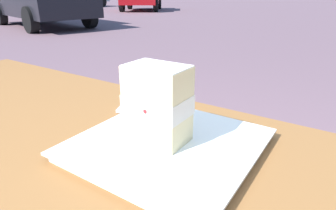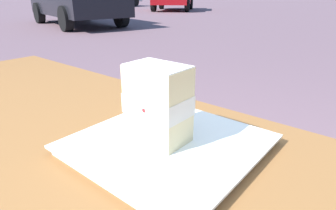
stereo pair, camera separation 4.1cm
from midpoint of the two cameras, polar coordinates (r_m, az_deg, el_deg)
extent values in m
cylinder|color=brown|center=(1.27, -22.92, -9.53)|extent=(0.07, 0.07, 0.72)
cube|color=white|center=(0.44, 2.70, -8.28)|extent=(0.25, 0.25, 0.01)
cube|color=white|center=(0.44, 2.71, -7.38)|extent=(0.26, 0.26, 0.00)
cube|color=beige|center=(0.43, 0.75, -4.29)|extent=(0.09, 0.06, 0.04)
cube|color=white|center=(0.42, 0.78, 0.15)|extent=(0.09, 0.06, 0.03)
sphere|color=red|center=(0.44, 2.07, 1.83)|extent=(0.01, 0.01, 0.01)
sphere|color=red|center=(0.43, 4.90, 0.30)|extent=(0.02, 0.02, 0.02)
sphere|color=red|center=(0.40, -1.53, -0.99)|extent=(0.01, 0.01, 0.01)
cube|color=beige|center=(0.41, 0.80, 4.89)|extent=(0.09, 0.06, 0.04)
cube|color=white|center=(0.40, 0.82, 7.93)|extent=(0.09, 0.06, 0.00)
cylinder|color=silver|center=(0.66, -2.32, 2.09)|extent=(0.06, 0.13, 0.01)
cube|color=silver|center=(0.59, -5.20, -0.57)|extent=(0.03, 0.04, 0.01)
cube|color=black|center=(9.66, -17.93, 19.08)|extent=(4.46, 2.62, 0.69)
cylinder|color=black|center=(8.78, -9.34, 17.36)|extent=(0.68, 0.37, 0.65)
cylinder|color=black|center=(8.15, -19.83, 16.07)|extent=(0.68, 0.37, 0.65)
cylinder|color=black|center=(11.21, -16.11, 17.77)|extent=(0.68, 0.37, 0.65)
cylinder|color=black|center=(10.73, -24.49, 16.56)|extent=(0.68, 0.37, 0.65)
cylinder|color=black|center=(18.13, -1.25, 19.93)|extent=(0.55, 0.71, 0.70)
cylinder|color=black|center=(17.91, 4.68, 19.84)|extent=(0.55, 0.71, 0.70)
cylinder|color=black|center=(15.70, -2.85, 19.60)|extent=(0.55, 0.71, 0.70)
cylinder|color=black|center=(15.45, 3.97, 19.54)|extent=(0.55, 0.71, 0.70)
cylinder|color=black|center=(22.49, -9.98, 19.99)|extent=(0.23, 0.68, 0.68)
cylinder|color=black|center=(21.24, -6.70, 20.06)|extent=(0.23, 0.68, 0.68)
cylinder|color=black|center=(20.83, -15.74, 19.41)|extent=(0.23, 0.68, 0.68)
cylinder|color=black|center=(19.47, -12.58, 19.56)|extent=(0.23, 0.68, 0.68)
camera|label=1|loc=(0.02, -87.14, 1.15)|focal=30.17mm
camera|label=2|loc=(0.02, 92.86, -1.15)|focal=30.17mm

